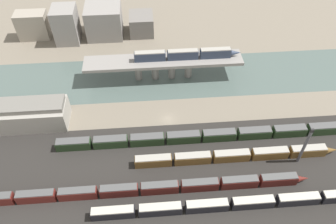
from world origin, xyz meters
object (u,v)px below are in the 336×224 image
train_yard_near (258,202)px  signal_tower (304,146)px  train_yard_mid (143,189)px  train_on_bridge (186,54)px  train_yard_far (236,156)px  warehouse_building (27,114)px  train_yard_outer (205,136)px

train_yard_near → signal_tower: size_ratio=6.14×
train_yard_near → train_yard_mid: train_yard_mid is taller
train_on_bridge → train_yard_far: (11.77, -44.00, -9.36)m
train_on_bridge → train_yard_far: train_on_bridge is taller
train_on_bridge → warehouse_building: train_on_bridge is taller
train_yard_near → train_yard_mid: 34.20m
warehouse_building → signal_tower: signal_tower is taller
train_yard_outer → signal_tower: (29.18, -11.48, 6.05)m
signal_tower → train_yard_near: bearing=-140.6°
train_yard_near → warehouse_building: size_ratio=3.45×
train_yard_far → warehouse_building: size_ratio=2.37×
train_yard_outer → train_yard_mid: bearing=-139.1°
train_yard_near → train_yard_far: (-2.70, 17.11, 0.04)m
train_on_bridge → signal_tower: bearing=-55.2°
train_yard_far → signal_tower: size_ratio=4.22×
train_on_bridge → train_yard_mid: 58.10m
train_yard_far → train_yard_outer: (-8.65, 9.04, 0.04)m
train_yard_near → train_yard_outer: size_ratio=0.96×
train_yard_mid → train_yard_outer: size_ratio=0.98×
train_yard_mid → train_yard_far: 32.40m
warehouse_building → train_yard_mid: bearing=-38.1°
train_on_bridge → train_yard_mid: bearing=-109.4°
train_on_bridge → train_yard_far: size_ratio=0.63×
train_on_bridge → train_yard_outer: bearing=-84.9°
train_yard_near → train_yard_outer: bearing=113.5°
train_yard_mid → train_yard_outer: 29.27m
signal_tower → train_yard_mid: bearing=-171.5°
train_yard_near → warehouse_building: (-74.23, 38.95, 2.98)m
train_yard_mid → train_yard_far: size_ratio=1.50×
train_on_bridge → train_yard_near: (14.47, -61.11, -9.40)m
signal_tower → train_yard_outer: bearing=158.5°
warehouse_building → signal_tower: bearing=-14.8°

